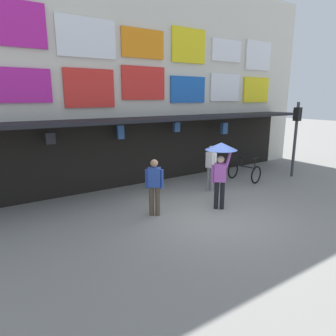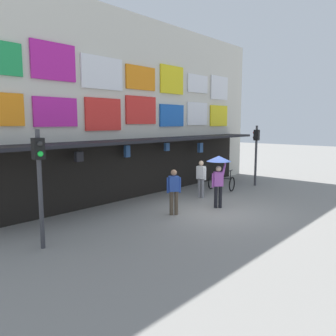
% 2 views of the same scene
% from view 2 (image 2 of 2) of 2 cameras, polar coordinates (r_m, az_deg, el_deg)
% --- Properties ---
extents(ground_plane, '(80.00, 80.00, 0.00)m').
position_cam_2_polar(ground_plane, '(13.36, 7.69, -7.06)').
color(ground_plane, gray).
extents(shopfront, '(18.00, 2.60, 8.00)m').
position_cam_2_polar(shopfront, '(15.91, -6.08, 9.74)').
color(shopfront, beige).
rests_on(shopfront, ground).
extents(traffic_light_near, '(0.30, 0.34, 3.20)m').
position_cam_2_polar(traffic_light_near, '(9.55, -20.71, -0.31)').
color(traffic_light_near, '#38383D').
rests_on(traffic_light_near, ground).
extents(traffic_light_far, '(0.30, 0.34, 3.20)m').
position_cam_2_polar(traffic_light_far, '(18.70, 14.51, 3.63)').
color(traffic_light_far, '#38383D').
rests_on(traffic_light_far, ground).
extents(bicycle_parked, '(0.91, 1.27, 1.05)m').
position_cam_2_polar(bicycle_parked, '(17.20, 8.94, -2.41)').
color(bicycle_parked, black).
rests_on(bicycle_parked, ground).
extents(pedestrian_in_red, '(0.22, 0.53, 1.68)m').
position_cam_2_polar(pedestrian_in_red, '(15.32, 5.55, -1.50)').
color(pedestrian_in_red, gray).
rests_on(pedestrian_in_red, ground).
extents(pedestrian_with_umbrella, '(0.96, 0.96, 2.08)m').
position_cam_2_polar(pedestrian_with_umbrella, '(13.49, 8.46, 0.19)').
color(pedestrian_with_umbrella, black).
rests_on(pedestrian_with_umbrella, ground).
extents(pedestrian_in_white, '(0.44, 0.40, 1.68)m').
position_cam_2_polar(pedestrian_in_white, '(12.44, 0.98, -3.60)').
color(pedestrian_in_white, brown).
rests_on(pedestrian_in_white, ground).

